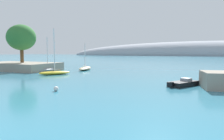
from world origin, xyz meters
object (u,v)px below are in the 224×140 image
(sailboat_sand_mid_mooring, at_px, (85,68))
(tree_clump_shore, at_px, (21,38))
(mooring_buoy_white, at_px, (56,89))
(sailboat_grey_end_of_line, at_px, (48,69))
(motorboat_black_alongside_breakwater, at_px, (183,83))
(sailboat_yellow_near_shore, at_px, (55,72))

(sailboat_sand_mid_mooring, bearing_deg, tree_clump_shore, 97.74)
(mooring_buoy_white, bearing_deg, sailboat_grey_end_of_line, 133.47)
(sailboat_sand_mid_mooring, relative_size, mooring_buoy_white, 14.57)
(tree_clump_shore, distance_m, motorboat_black_alongside_breakwater, 42.82)
(sailboat_yellow_near_shore, relative_size, sailboat_sand_mid_mooring, 1.10)
(tree_clump_shore, height_order, sailboat_sand_mid_mooring, tree_clump_shore)
(tree_clump_shore, height_order, sailboat_grey_end_of_line, tree_clump_shore)
(tree_clump_shore, bearing_deg, motorboat_black_alongside_breakwater, -13.57)
(sailboat_yellow_near_shore, distance_m, motorboat_black_alongside_breakwater, 26.15)
(tree_clump_shore, relative_size, motorboat_black_alongside_breakwater, 1.90)
(tree_clump_shore, height_order, mooring_buoy_white, tree_clump_shore)
(motorboat_black_alongside_breakwater, bearing_deg, tree_clump_shore, 103.04)
(tree_clump_shore, bearing_deg, sailboat_yellow_near_shore, -20.08)
(tree_clump_shore, xyz_separation_m, sailboat_yellow_near_shore, (15.12, -5.53, -7.80))
(sailboat_grey_end_of_line, xyz_separation_m, mooring_buoy_white, (19.26, -20.32, -0.20))
(sailboat_grey_end_of_line, height_order, mooring_buoy_white, sailboat_grey_end_of_line)
(sailboat_sand_mid_mooring, relative_size, sailboat_grey_end_of_line, 1.04)
(sailboat_yellow_near_shore, xyz_separation_m, sailboat_grey_end_of_line, (-6.70, 5.48, 0.02))
(motorboat_black_alongside_breakwater, relative_size, mooring_buoy_white, 8.69)
(motorboat_black_alongside_breakwater, bearing_deg, sailboat_grey_end_of_line, 99.78)
(sailboat_sand_mid_mooring, height_order, sailboat_grey_end_of_line, sailboat_grey_end_of_line)
(sailboat_sand_mid_mooring, bearing_deg, sailboat_grey_end_of_line, 120.54)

